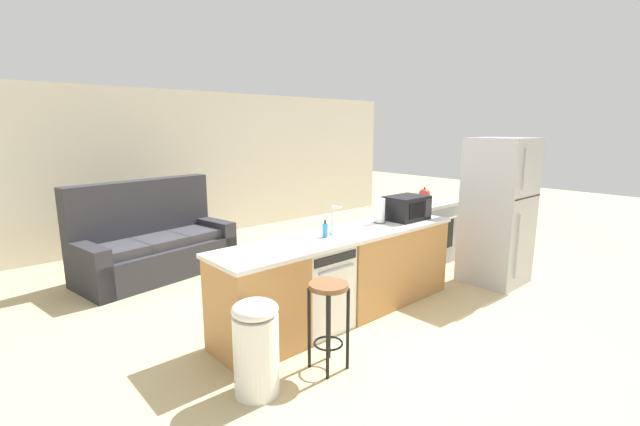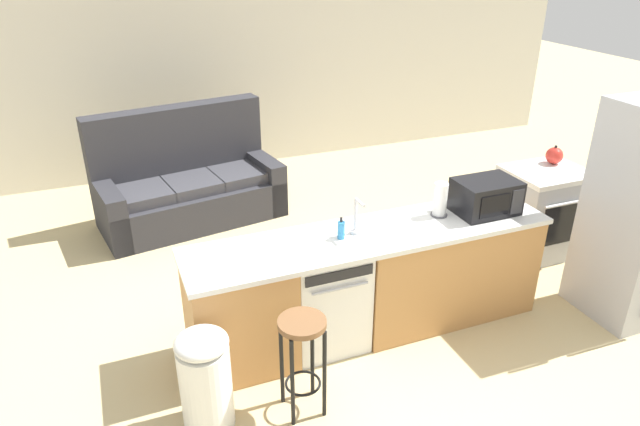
{
  "view_description": "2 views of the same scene",
  "coord_description": "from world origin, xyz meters",
  "px_view_note": "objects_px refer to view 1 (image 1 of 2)",
  "views": [
    {
      "loc": [
        -2.87,
        -3.03,
        1.97
      ],
      "look_at": [
        0.09,
        0.31,
        1.07
      ],
      "focal_mm": 24.0,
      "sensor_mm": 36.0,
      "label": 1
    },
    {
      "loc": [
        -1.66,
        -3.46,
        2.95
      ],
      "look_at": [
        -0.04,
        0.6,
        0.84
      ],
      "focal_mm": 32.0,
      "sensor_mm": 36.0,
      "label": 2
    }
  ],
  "objects_px": {
    "trash_bin": "(256,346)",
    "bar_stool": "(329,307)",
    "stove_range": "(423,232)",
    "couch": "(153,245)",
    "kettle": "(424,194)",
    "microwave": "(407,208)",
    "refrigerator": "(498,211)",
    "dishwasher": "(315,287)",
    "paper_towel_roll": "(380,211)",
    "soap_bottle": "(325,230)"
  },
  "relations": [
    {
      "from": "trash_bin",
      "to": "bar_stool",
      "type": "bearing_deg",
      "value": -9.44
    },
    {
      "from": "stove_range",
      "to": "couch",
      "type": "bearing_deg",
      "value": 146.24
    },
    {
      "from": "kettle",
      "to": "microwave",
      "type": "bearing_deg",
      "value": -153.05
    },
    {
      "from": "refrigerator",
      "to": "couch",
      "type": "height_order",
      "value": "refrigerator"
    },
    {
      "from": "dishwasher",
      "to": "paper_towel_roll",
      "type": "relative_size",
      "value": 2.98
    },
    {
      "from": "dishwasher",
      "to": "couch",
      "type": "xyz_separation_m",
      "value": [
        -0.6,
        2.69,
        -0.03
      ]
    },
    {
      "from": "soap_bottle",
      "to": "trash_bin",
      "type": "relative_size",
      "value": 0.24
    },
    {
      "from": "microwave",
      "to": "trash_bin",
      "type": "bearing_deg",
      "value": -167.75
    },
    {
      "from": "kettle",
      "to": "bar_stool",
      "type": "relative_size",
      "value": 0.28
    },
    {
      "from": "paper_towel_roll",
      "to": "bar_stool",
      "type": "bearing_deg",
      "value": -153.67
    },
    {
      "from": "dishwasher",
      "to": "couch",
      "type": "relative_size",
      "value": 0.4
    },
    {
      "from": "dishwasher",
      "to": "stove_range",
      "type": "height_order",
      "value": "stove_range"
    },
    {
      "from": "stove_range",
      "to": "microwave",
      "type": "relative_size",
      "value": 1.8
    },
    {
      "from": "dishwasher",
      "to": "soap_bottle",
      "type": "distance_m",
      "value": 0.57
    },
    {
      "from": "kettle",
      "to": "trash_bin",
      "type": "relative_size",
      "value": 0.28
    },
    {
      "from": "refrigerator",
      "to": "trash_bin",
      "type": "distance_m",
      "value": 3.69
    },
    {
      "from": "kettle",
      "to": "paper_towel_roll",
      "type": "bearing_deg",
      "value": -160.79
    },
    {
      "from": "paper_towel_roll",
      "to": "soap_bottle",
      "type": "distance_m",
      "value": 0.91
    },
    {
      "from": "bar_stool",
      "to": "couch",
      "type": "height_order",
      "value": "couch"
    },
    {
      "from": "stove_range",
      "to": "couch",
      "type": "relative_size",
      "value": 0.42
    },
    {
      "from": "refrigerator",
      "to": "kettle",
      "type": "height_order",
      "value": "refrigerator"
    },
    {
      "from": "kettle",
      "to": "trash_bin",
      "type": "bearing_deg",
      "value": -162.3
    },
    {
      "from": "refrigerator",
      "to": "paper_towel_roll",
      "type": "height_order",
      "value": "refrigerator"
    },
    {
      "from": "paper_towel_roll",
      "to": "couch",
      "type": "bearing_deg",
      "value": 122.27
    },
    {
      "from": "trash_bin",
      "to": "couch",
      "type": "distance_m",
      "value": 3.26
    },
    {
      "from": "microwave",
      "to": "trash_bin",
      "type": "xyz_separation_m",
      "value": [
        -2.48,
        -0.54,
        -0.66
      ]
    },
    {
      "from": "stove_range",
      "to": "kettle",
      "type": "relative_size",
      "value": 4.39
    },
    {
      "from": "bar_stool",
      "to": "trash_bin",
      "type": "distance_m",
      "value": 0.66
    },
    {
      "from": "refrigerator",
      "to": "bar_stool",
      "type": "bearing_deg",
      "value": -178.2
    },
    {
      "from": "microwave",
      "to": "kettle",
      "type": "bearing_deg",
      "value": 26.95
    },
    {
      "from": "kettle",
      "to": "refrigerator",
      "type": "bearing_deg",
      "value": -97.83
    },
    {
      "from": "paper_towel_roll",
      "to": "kettle",
      "type": "xyz_separation_m",
      "value": [
        1.72,
        0.6,
        -0.05
      ]
    },
    {
      "from": "paper_towel_roll",
      "to": "trash_bin",
      "type": "bearing_deg",
      "value": -163.55
    },
    {
      "from": "stove_range",
      "to": "soap_bottle",
      "type": "relative_size",
      "value": 5.11
    },
    {
      "from": "dishwasher",
      "to": "couch",
      "type": "height_order",
      "value": "couch"
    },
    {
      "from": "microwave",
      "to": "paper_towel_roll",
      "type": "relative_size",
      "value": 1.77
    },
    {
      "from": "soap_bottle",
      "to": "couch",
      "type": "bearing_deg",
      "value": 105.47
    },
    {
      "from": "soap_bottle",
      "to": "bar_stool",
      "type": "relative_size",
      "value": 0.24
    },
    {
      "from": "soap_bottle",
      "to": "paper_towel_roll",
      "type": "bearing_deg",
      "value": 4.38
    },
    {
      "from": "stove_range",
      "to": "bar_stool",
      "type": "relative_size",
      "value": 1.22
    },
    {
      "from": "refrigerator",
      "to": "couch",
      "type": "xyz_separation_m",
      "value": [
        -3.2,
        3.24,
        -0.53
      ]
    },
    {
      "from": "dishwasher",
      "to": "trash_bin",
      "type": "bearing_deg",
      "value": -152.75
    },
    {
      "from": "dishwasher",
      "to": "bar_stool",
      "type": "height_order",
      "value": "dishwasher"
    },
    {
      "from": "refrigerator",
      "to": "paper_towel_roll",
      "type": "xyz_separation_m",
      "value": [
        -1.55,
        0.63,
        0.11
      ]
    },
    {
      "from": "bar_stool",
      "to": "trash_bin",
      "type": "xyz_separation_m",
      "value": [
        -0.63,
        0.11,
        -0.16
      ]
    },
    {
      "from": "kettle",
      "to": "soap_bottle",
      "type": "bearing_deg",
      "value": -165.72
    },
    {
      "from": "trash_bin",
      "to": "couch",
      "type": "height_order",
      "value": "couch"
    },
    {
      "from": "couch",
      "to": "kettle",
      "type": "bearing_deg",
      "value": -30.8
    },
    {
      "from": "dishwasher",
      "to": "kettle",
      "type": "bearing_deg",
      "value": 13.78
    },
    {
      "from": "paper_towel_roll",
      "to": "bar_stool",
      "type": "relative_size",
      "value": 0.38
    }
  ]
}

